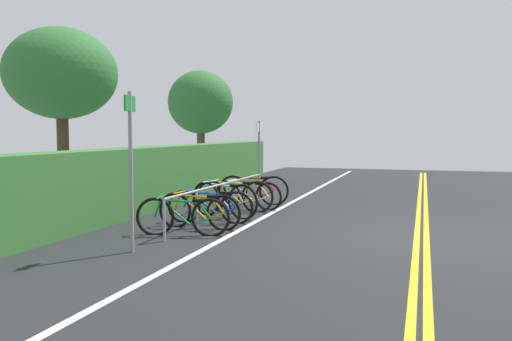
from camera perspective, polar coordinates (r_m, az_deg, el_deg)
ground_plane at (r=9.72m, az=17.51°, el=-7.05°), size 33.74×13.67×0.05m
centre_line_yellow_inner at (r=9.72m, az=17.99°, el=-6.90°), size 30.37×0.10×0.00m
centre_line_yellow_outer at (r=9.72m, az=17.04°, el=-6.88°), size 30.37×0.10×0.00m
bike_lane_stripe_white at (r=10.25m, az=-1.11°, el=-6.12°), size 30.37×0.12×0.00m
bike_rack at (r=11.36m, az=-3.70°, el=-2.32°), size 5.36×0.05×0.74m
bicycle_0 at (r=9.46m, az=-7.93°, el=-4.97°), size 0.52×1.68×0.72m
bicycle_1 at (r=10.10m, az=-6.18°, el=-4.38°), size 0.46×1.73×0.72m
bicycle_2 at (r=10.69m, az=-4.96°, el=-3.92°), size 0.46×1.77×0.71m
bicycle_3 at (r=11.41m, az=-3.47°, el=-3.19°), size 0.64×1.72×0.79m
bicycle_4 at (r=12.12m, az=-2.32°, el=-2.80°), size 0.48×1.80×0.77m
bicycle_5 at (r=12.63m, az=-0.87°, el=-2.65°), size 0.46×1.77×0.71m
bicycle_6 at (r=13.35m, az=-0.29°, el=-2.12°), size 0.46×1.80×0.78m
sign_post_near at (r=8.19m, az=-13.42°, el=1.43°), size 0.36×0.08×2.45m
sign_post_far at (r=14.68m, az=0.33°, el=2.10°), size 0.36×0.08×2.15m
hedge_backdrop at (r=13.58m, az=-9.75°, el=-0.50°), size 14.31×0.84×1.48m
tree_mid at (r=13.77m, az=-20.35°, el=9.73°), size 2.69×2.69×4.35m
tree_far_right at (r=19.38m, az=-6.02°, el=7.31°), size 2.36×2.36×4.06m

